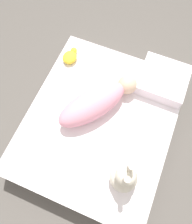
% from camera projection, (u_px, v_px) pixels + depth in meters
% --- Properties ---
extents(ground_plane, '(12.00, 12.00, 0.00)m').
position_uv_depth(ground_plane, '(99.00, 130.00, 1.66)').
color(ground_plane, '#514C47').
extents(bed_mattress, '(1.14, 0.96, 0.22)m').
position_uv_depth(bed_mattress, '(99.00, 125.00, 1.56)').
color(bed_mattress, white).
rests_on(bed_mattress, ground_plane).
extents(swaddled_baby, '(0.55, 0.45, 0.17)m').
position_uv_depth(swaddled_baby, '(97.00, 102.00, 1.42)').
color(swaddled_baby, pink).
rests_on(swaddled_baby, bed_mattress).
extents(pillow, '(0.31, 0.33, 0.10)m').
position_uv_depth(pillow, '(163.00, 80.00, 1.52)').
color(pillow, white).
rests_on(pillow, bed_mattress).
extents(bunny_plush, '(0.16, 0.16, 0.33)m').
position_uv_depth(bunny_plush, '(124.00, 177.00, 1.21)').
color(bunny_plush, beige).
rests_on(bunny_plush, bed_mattress).
extents(turtle_plush, '(0.15, 0.10, 0.06)m').
position_uv_depth(turtle_plush, '(70.00, 56.00, 1.62)').
color(turtle_plush, yellow).
rests_on(turtle_plush, bed_mattress).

